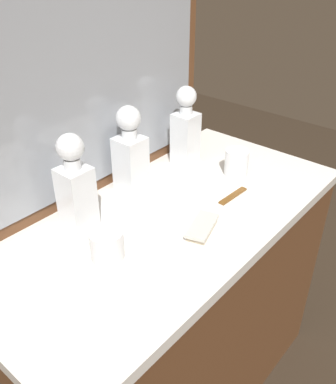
{
  "coord_description": "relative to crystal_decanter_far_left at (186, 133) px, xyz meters",
  "views": [
    {
      "loc": [
        -0.8,
        -0.68,
        1.58
      ],
      "look_at": [
        0.0,
        0.0,
        0.93
      ],
      "focal_mm": 39.66,
      "sensor_mm": 36.0,
      "label": 1
    }
  ],
  "objects": [
    {
      "name": "crystal_tumbler_center",
      "position": [
        -0.55,
        -0.18,
        -0.08
      ],
      "size": [
        0.09,
        0.09,
        0.08
      ],
      "color": "white",
      "rests_on": "dresser"
    },
    {
      "name": "dresser_mirror",
      "position": [
        -0.3,
        0.1,
        0.22
      ],
      "size": [
        0.93,
        0.03,
        0.67
      ],
      "color": "brown",
      "rests_on": "dresser"
    },
    {
      "name": "crystal_decanter_left",
      "position": [
        -0.5,
        -0.01,
        -0.0
      ],
      "size": [
        0.08,
        0.08,
        0.28
      ],
      "color": "white",
      "rests_on": "dresser"
    },
    {
      "name": "tortoiseshell_comb",
      "position": [
        -0.09,
        -0.27,
        -0.11
      ],
      "size": [
        0.13,
        0.03,
        0.01
      ],
      "color": "brown",
      "rests_on": "dresser"
    },
    {
      "name": "crystal_decanter_far_right",
      "position": [
        -0.26,
        0.02,
        -0.0
      ],
      "size": [
        0.09,
        0.09,
        0.28
      ],
      "color": "white",
      "rests_on": "dresser"
    },
    {
      "name": "crystal_decanter_far_left",
      "position": [
        0.0,
        0.0,
        0.0
      ],
      "size": [
        0.08,
        0.08,
        0.29
      ],
      "color": "white",
      "rests_on": "dresser"
    },
    {
      "name": "silver_brush_front",
      "position": [
        -0.3,
        -0.3,
        -0.1
      ],
      "size": [
        0.14,
        0.1,
        0.02
      ],
      "color": "#B7A88C",
      "rests_on": "dresser"
    },
    {
      "name": "dresser",
      "position": [
        -0.3,
        -0.17,
        -0.54
      ],
      "size": [
        1.21,
        0.59,
        0.85
      ],
      "color": "brown",
      "rests_on": "ground_plane"
    },
    {
      "name": "crystal_tumbler_front",
      "position": [
        0.04,
        -0.19,
        -0.07
      ],
      "size": [
        0.08,
        0.08,
        0.09
      ],
      "color": "white",
      "rests_on": "dresser"
    }
  ]
}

